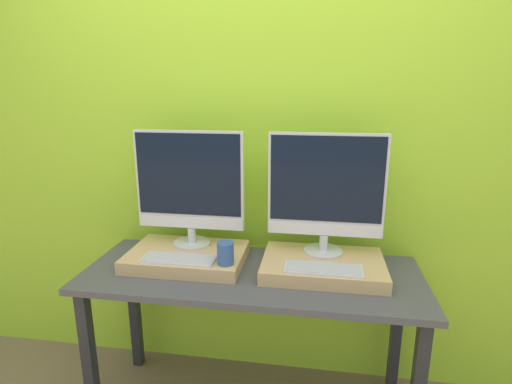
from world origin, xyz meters
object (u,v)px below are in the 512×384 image
object	(u,v)px
monitor_right	(326,190)
keyboard_right	(323,269)
monitor_left	(189,185)
keyboard_left	(179,259)
mug	(225,253)

from	to	relation	value
monitor_right	keyboard_right	xyz separation A→B (m)	(0.00, -0.20, -0.30)
keyboard_right	monitor_left	bearing A→B (deg)	163.14
monitor_left	keyboard_left	world-z (taller)	monitor_left
keyboard_left	mug	world-z (taller)	mug
keyboard_left	keyboard_right	xyz separation A→B (m)	(0.65, 0.00, 0.00)
monitor_left	keyboard_right	bearing A→B (deg)	-16.86
monitor_left	keyboard_left	size ratio (longest dim) A/B	1.71
monitor_left	keyboard_left	distance (m)	0.36
keyboard_left	keyboard_right	world-z (taller)	same
monitor_left	monitor_right	bearing A→B (deg)	0.00
keyboard_left	mug	size ratio (longest dim) A/B	3.32
keyboard_left	mug	distance (m)	0.22
keyboard_left	monitor_right	size ratio (longest dim) A/B	0.58
monitor_left	mug	size ratio (longest dim) A/B	5.68
keyboard_left	keyboard_right	distance (m)	0.65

